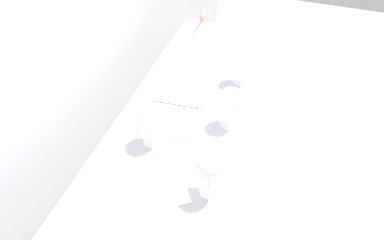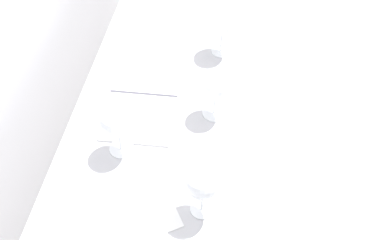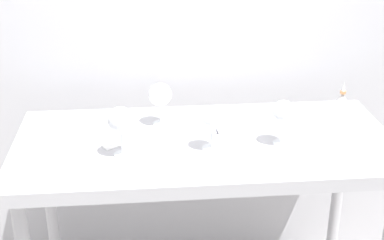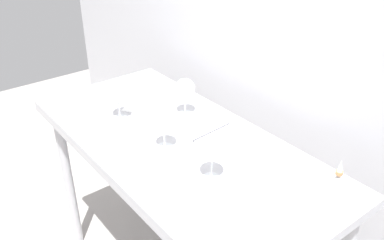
% 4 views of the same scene
% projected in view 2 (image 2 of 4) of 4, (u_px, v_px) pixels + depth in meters
% --- Properties ---
extents(steel_counter, '(1.40, 0.65, 0.90)m').
position_uv_depth(steel_counter, '(188.00, 136.00, 1.61)').
color(steel_counter, '#B3B3B8').
rests_on(steel_counter, ground_plane).
extents(wine_glass_near_center, '(0.08, 0.08, 0.16)m').
position_uv_depth(wine_glass_near_center, '(215.00, 86.00, 1.44)').
color(wine_glass_near_center, white).
rests_on(wine_glass_near_center, steel_counter).
extents(wine_glass_near_left, '(0.09, 0.09, 0.18)m').
position_uv_depth(wine_glass_near_left, '(203.00, 181.00, 1.23)').
color(wine_glass_near_left, white).
rests_on(wine_glass_near_left, steel_counter).
extents(wine_glass_far_left, '(0.09, 0.09, 0.17)m').
position_uv_depth(wine_glass_far_left, '(117.00, 122.00, 1.36)').
color(wine_glass_far_left, white).
rests_on(wine_glass_far_left, steel_counter).
extents(wine_glass_near_right, '(0.09, 0.09, 0.17)m').
position_uv_depth(wine_glass_near_right, '(222.00, 22.00, 1.60)').
color(wine_glass_near_right, white).
rests_on(wine_glass_near_right, steel_counter).
extents(open_notebook, '(0.37, 0.22, 0.01)m').
position_uv_depth(open_notebook, '(144.00, 95.00, 1.57)').
color(open_notebook, white).
rests_on(open_notebook, steel_counter).
extents(tasting_sheet_upper, '(0.23, 0.28, 0.00)m').
position_uv_depth(tasting_sheet_upper, '(193.00, 15.00, 1.80)').
color(tasting_sheet_upper, white).
rests_on(tasting_sheet_upper, steel_counter).
extents(tasting_sheet_lower, '(0.26, 0.28, 0.00)m').
position_uv_depth(tasting_sheet_lower, '(128.00, 216.00, 1.32)').
color(tasting_sheet_lower, white).
rests_on(tasting_sheet_lower, steel_counter).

